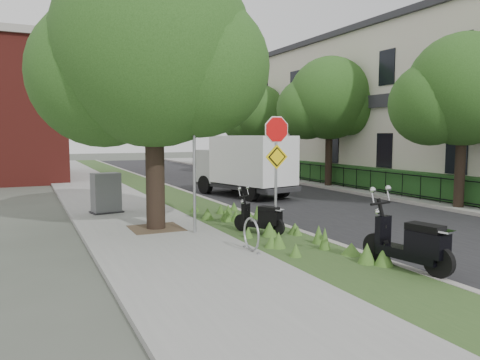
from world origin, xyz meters
The scene contains 21 objects.
ground centered at (0.00, 0.00, 0.00)m, with size 120.00×120.00×0.00m, color #4C5147.
sidewalk_near centered at (-4.25, 10.00, 0.06)m, with size 3.50×60.00×0.12m, color gray.
verge centered at (-1.50, 10.00, 0.06)m, with size 2.00×60.00×0.12m, color #2F4F22.
kerb_near centered at (-0.50, 10.00, 0.07)m, with size 0.20×60.00×0.13m, color #9E9991.
road centered at (3.00, 10.00, 0.01)m, with size 7.00×60.00×0.01m, color black.
kerb_far centered at (6.50, 10.00, 0.07)m, with size 0.20×60.00×0.13m, color #9E9991.
footpath_far centered at (8.20, 10.00, 0.06)m, with size 3.20×60.00×0.12m, color gray.
street_tree_main centered at (-4.08, 2.86, 4.80)m, with size 6.21×5.54×7.66m.
bare_post centered at (-3.20, 1.80, 2.12)m, with size 0.08×0.08×4.00m.
bike_hoop centered at (-2.70, -0.60, 0.50)m, with size 0.06×0.78×0.77m.
sign_assembly centered at (-1.40, 0.58, 2.33)m, with size 0.94×0.08×3.22m.
fence_far centered at (7.20, 10.00, 0.67)m, with size 0.04×24.00×1.00m.
hedge_far centered at (7.90, 10.00, 0.67)m, with size 1.00×24.00×1.10m, color #174017.
terrace_houses centered at (11.49, 10.00, 4.16)m, with size 7.40×26.40×8.20m.
far_tree_a centered at (6.94, 2.05, 4.13)m, with size 4.60×4.10×6.22m.
far_tree_b centered at (6.94, 10.05, 4.37)m, with size 4.83×4.31×6.56m.
far_tree_c centered at (6.94, 18.04, 3.95)m, with size 4.37×3.89×5.93m.
scooter_near centered at (-1.60, 0.85, 0.48)m, with size 0.88×1.40×0.74m.
scooter_far centered at (-0.56, -3.38, 0.58)m, with size 0.66×1.98×0.95m.
box_truck centered at (1.60, 8.69, 1.50)m, with size 3.17×5.39×2.29m.
utility_cabinet centered at (-4.83, 6.11, 0.76)m, with size 1.10×0.83×1.34m.
Camera 1 is at (-7.32, -9.90, 2.75)m, focal length 35.00 mm.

